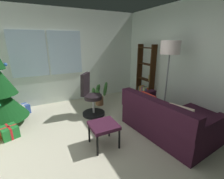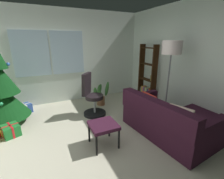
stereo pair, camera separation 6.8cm
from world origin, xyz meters
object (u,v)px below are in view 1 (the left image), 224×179
Objects in this scene: gift_box_green at (9,132)px; gift_box_blue at (23,109)px; gift_box_red at (5,133)px; potted_plant at (99,95)px; bookshelf at (145,78)px; office_chair at (91,99)px; couch at (176,120)px; floor_lamp at (170,52)px; footstool at (104,127)px.

gift_box_green is 1.02× the size of gift_box_blue.
gift_box_red is 1.02m from gift_box_blue.
bookshelf is at bearing -16.24° from potted_plant.
couch is at bearing -51.33° from office_chair.
gift_box_blue is 1.81m from office_chair.
gift_box_blue is 3.47m from bookshelf.
office_chair is at bearing 144.92° from floor_lamp.
bookshelf is 1.46m from potted_plant.
potted_plant is (-0.81, 2.05, 0.01)m from couch.
floor_lamp reaches higher than bookshelf.
couch reaches higher than footstool.
office_chair is (-1.24, 1.55, 0.13)m from couch.
footstool is 1.18× the size of gift_box_red.
floor_lamp reaches higher than potted_plant.
gift_box_red is (-1.64, 1.13, -0.30)m from footstool.
footstool is 2.52m from gift_box_blue.
gift_box_red is at bearing 155.46° from couch.
gift_box_red is 0.23× the size of bookshelf.
footstool is at bearing -34.60° from gift_box_red.
gift_box_red is at bearing -106.15° from gift_box_blue.
gift_box_red is at bearing 165.10° from floor_lamp.
bookshelf is (1.98, 1.38, 0.38)m from footstool.
gift_box_blue is (0.19, 1.05, 0.01)m from gift_box_green.
footstool is 1.19× the size of gift_box_green.
gift_box_green is (0.09, -0.07, 0.04)m from gift_box_red.
gift_box_red is 2.38m from potted_plant.
gift_box_red is at bearing -176.05° from bookshelf.
potted_plant is at bearing 17.92° from gift_box_green.
floor_lamp is (3.21, -0.81, 1.46)m from gift_box_green.
couch is at bearing -24.54° from gift_box_red.
office_chair reaches higher than potted_plant.
potted_plant is (0.64, 1.77, -0.08)m from footstool.
bookshelf is at bearing 3.95° from gift_box_red.
floor_lamp is (3.30, -0.88, 1.50)m from gift_box_red.
floor_lamp is 2.23m from potted_plant.
bookshelf is (3.52, 0.32, 0.64)m from gift_box_green.
gift_box_green is at bearing -100.44° from gift_box_blue.
bookshelf is (3.33, -0.73, 0.63)m from gift_box_blue.
gift_box_blue is (-2.81, 2.40, -0.17)m from couch.
bookshelf is at bearing 74.45° from floor_lamp.
gift_box_red is at bearing -175.79° from office_chair.
potted_plant is at bearing 69.99° from footstool.
bookshelf reaches higher than gift_box_red.
gift_box_blue is 0.22× the size of bookshelf.
gift_box_green is at bearing -174.82° from bookshelf.
gift_box_red is (-3.09, 1.41, -0.21)m from couch.
potted_plant is (0.42, 0.50, -0.12)m from office_chair.
gift_box_blue is 2.03m from potted_plant.
footstool is at bearing -145.11° from bookshelf.
gift_box_red is 1.01× the size of gift_box_green.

